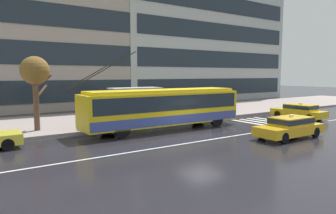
# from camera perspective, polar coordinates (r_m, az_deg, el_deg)

# --- Properties ---
(ground_plane) EXTENTS (160.00, 160.00, 0.00)m
(ground_plane) POSITION_cam_1_polar(r_m,az_deg,el_deg) (19.37, 6.21, -5.30)
(ground_plane) COLOR black
(sidewalk_slab) EXTENTS (80.00, 10.00, 0.14)m
(sidewalk_slab) POSITION_cam_1_polar(r_m,az_deg,el_deg) (27.47, -7.17, -1.80)
(sidewalk_slab) COLOR gray
(sidewalk_slab) RESTS_ON ground_plane
(crosswalk_stripe_edge_near) EXTENTS (0.44, 4.40, 0.01)m
(crosswalk_stripe_edge_near) POSITION_cam_1_polar(r_m,az_deg,el_deg) (24.91, 15.57, -2.94)
(crosswalk_stripe_edge_near) COLOR beige
(crosswalk_stripe_edge_near) RESTS_ON ground_plane
(crosswalk_stripe_inner_a) EXTENTS (0.44, 4.40, 0.01)m
(crosswalk_stripe_inner_a) POSITION_cam_1_polar(r_m,az_deg,el_deg) (25.60, 16.88, -2.74)
(crosswalk_stripe_inner_a) COLOR beige
(crosswalk_stripe_inner_a) RESTS_ON ground_plane
(crosswalk_stripe_center) EXTENTS (0.44, 4.40, 0.01)m
(crosswalk_stripe_center) POSITION_cam_1_polar(r_m,az_deg,el_deg) (26.30, 18.11, -2.55)
(crosswalk_stripe_center) COLOR beige
(crosswalk_stripe_center) RESTS_ON ground_plane
(crosswalk_stripe_inner_b) EXTENTS (0.44, 4.40, 0.01)m
(crosswalk_stripe_inner_b) POSITION_cam_1_polar(r_m,az_deg,el_deg) (27.01, 19.29, -2.37)
(crosswalk_stripe_inner_b) COLOR beige
(crosswalk_stripe_inner_b) RESTS_ON ground_plane
(lane_centre_line) EXTENTS (72.00, 0.14, 0.01)m
(lane_centre_line) POSITION_cam_1_polar(r_m,az_deg,el_deg) (18.49, 8.63, -5.87)
(lane_centre_line) COLOR silver
(lane_centre_line) RESTS_ON ground_plane
(trolleybus) EXTENTS (12.65, 2.69, 5.26)m
(trolleybus) POSITION_cam_1_polar(r_m,az_deg,el_deg) (21.28, -0.76, -0.06)
(trolleybus) COLOR yellow
(trolleybus) RESTS_ON ground_plane
(taxi_cross_traffic) EXTENTS (1.93, 4.48, 1.39)m
(taxi_cross_traffic) POSITION_cam_1_polar(r_m,az_deg,el_deg) (28.66, 23.13, -0.64)
(taxi_cross_traffic) COLOR yellow
(taxi_cross_traffic) RESTS_ON ground_plane
(taxi_oncoming_near) EXTENTS (4.60, 1.83, 1.39)m
(taxi_oncoming_near) POSITION_cam_1_polar(r_m,az_deg,el_deg) (19.89, 21.65, -3.34)
(taxi_oncoming_near) COLOR gold
(taxi_oncoming_near) RESTS_ON ground_plane
(bus_shelter) EXTENTS (4.04, 1.59, 2.65)m
(bus_shelter) POSITION_cam_1_polar(r_m,az_deg,el_deg) (24.11, -6.29, 1.96)
(bus_shelter) COLOR gray
(bus_shelter) RESTS_ON sidewalk_slab
(pedestrian_at_shelter) EXTENTS (1.25, 1.25, 2.07)m
(pedestrian_at_shelter) POSITION_cam_1_polar(r_m,az_deg,el_deg) (21.65, -13.41, 0.61)
(pedestrian_at_shelter) COLOR #4B4C3B
(pedestrian_at_shelter) RESTS_ON sidewalk_slab
(pedestrian_approaching_curb) EXTENTS (0.49, 0.49, 1.70)m
(pedestrian_approaching_curb) POSITION_cam_1_polar(r_m,az_deg,el_deg) (23.48, -12.20, -0.58)
(pedestrian_approaching_curb) COLOR #2B304C
(pedestrian_approaching_curb) RESTS_ON sidewalk_slab
(street_tree_bare) EXTENTS (2.01, 2.04, 4.84)m
(street_tree_bare) POSITION_cam_1_polar(r_m,az_deg,el_deg) (21.73, -23.45, 5.81)
(street_tree_bare) COLOR brown
(street_tree_bare) RESTS_ON sidewalk_slab
(office_tower_corner_left) EXTENTS (27.97, 12.20, 19.43)m
(office_tower_corner_left) POSITION_cam_1_polar(r_m,az_deg,el_deg) (39.18, -23.60, 14.26)
(office_tower_corner_left) COLOR #A09489
(office_tower_corner_left) RESTS_ON ground_plane
(office_tower_corner_right) EXTENTS (28.18, 12.27, 19.48)m
(office_tower_corner_right) POSITION_cam_1_polar(r_m,az_deg,el_deg) (49.01, 4.69, 13.01)
(office_tower_corner_right) COLOR #ACB4B0
(office_tower_corner_right) RESTS_ON ground_plane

